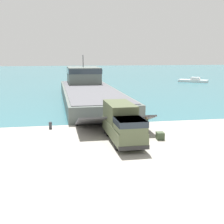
{
  "coord_description": "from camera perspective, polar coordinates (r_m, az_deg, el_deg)",
  "views": [
    {
      "loc": [
        -7.69,
        -28.97,
        7.59
      ],
      "look_at": [
        -1.99,
        2.08,
        1.74
      ],
      "focal_mm": 50.0,
      "sensor_mm": 36.0,
      "label": 1
    }
  ],
  "objects": [
    {
      "name": "ground_plane",
      "position": [
        30.92,
        4.34,
        -3.74
      ],
      "size": [
        240.0,
        240.0,
        0.0
      ],
      "primitive_type": "plane",
      "color": "#9E998E"
    },
    {
      "name": "water_surface",
      "position": [
        123.93,
        -6.87,
        6.92
      ],
      "size": [
        240.0,
        180.0,
        0.01
      ],
      "primitive_type": "cube",
      "color": "#336B75",
      "rests_on": "ground_plane"
    },
    {
      "name": "landing_craft",
      "position": [
        54.17,
        -4.39,
        4.32
      ],
      "size": [
        8.7,
        40.05,
        7.49
      ],
      "rotation": [
        0.0,
        0.0,
        0.0
      ],
      "color": "#56605B",
      "rests_on": "ground_plane"
    },
    {
      "name": "military_truck",
      "position": [
        27.49,
        1.96,
        -1.98
      ],
      "size": [
        2.47,
        7.92,
        3.23
      ],
      "rotation": [
        0.0,
        0.0,
        -1.56
      ],
      "color": "#566042",
      "rests_on": "ground_plane"
    },
    {
      "name": "soldier_on_ramp",
      "position": [
        29.82,
        6.27,
        -2.24
      ],
      "size": [
        0.29,
        0.47,
        1.8
      ],
      "rotation": [
        0.0,
        0.0,
        0.13
      ],
      "color": "#3D4C33",
      "rests_on": "ground_plane"
    },
    {
      "name": "moored_boat_a",
      "position": [
        90.0,
        14.68,
        5.61
      ],
      "size": [
        7.86,
        7.02,
        1.36
      ],
      "rotation": [
        0.0,
        0.0,
        0.9
      ],
      "color": "white",
      "rests_on": "ground_plane"
    },
    {
      "name": "mooring_bollard",
      "position": [
        32.76,
        -11.21,
        -2.34
      ],
      "size": [
        0.35,
        0.35,
        0.78
      ],
      "color": "#333338",
      "rests_on": "ground_plane"
    },
    {
      "name": "cargo_crate",
      "position": [
        28.61,
        8.79,
        -4.33
      ],
      "size": [
        0.73,
        0.85,
        0.66
      ],
      "primitive_type": "cube",
      "rotation": [
        0.0,
        0.0,
        -0.09
      ],
      "color": "#3D4C33",
      "rests_on": "ground_plane"
    }
  ]
}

